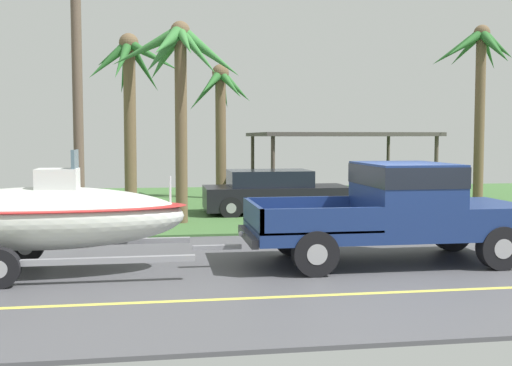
% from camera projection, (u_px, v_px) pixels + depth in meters
% --- Properties ---
extents(ground, '(36.00, 22.00, 0.11)m').
position_uv_depth(ground, '(294.00, 212.00, 19.61)').
color(ground, '#4C4C51').
extents(pickup_truck_towing, '(5.46, 2.16, 1.91)m').
position_uv_depth(pickup_truck_towing, '(403.00, 207.00, 11.75)').
color(pickup_truck_towing, navy).
rests_on(pickup_truck_towing, ground).
extents(boat_on_trailer, '(6.23, 2.19, 2.18)m').
position_uv_depth(boat_on_trailer, '(43.00, 217.00, 10.74)').
color(boat_on_trailer, gray).
rests_on(boat_on_trailer, ground).
extents(parked_sedan_near, '(4.44, 1.93, 1.38)m').
position_uv_depth(parked_sedan_near, '(274.00, 193.00, 18.98)').
color(parked_sedan_near, black).
rests_on(parked_sedan_near, ground).
extents(carport_awning, '(6.44, 5.20, 2.57)m').
position_uv_depth(carport_awning, '(337.00, 136.00, 23.70)').
color(carport_awning, '#4C4238').
rests_on(carport_awning, ground).
extents(palm_tree_near_left, '(3.25, 3.16, 5.88)m').
position_uv_depth(palm_tree_near_left, '(130.00, 80.00, 20.60)').
color(palm_tree_near_left, brown).
rests_on(palm_tree_near_left, ground).
extents(palm_tree_near_right, '(3.24, 3.76, 6.48)m').
position_uv_depth(palm_tree_near_right, '(480.00, 67.00, 22.35)').
color(palm_tree_near_right, brown).
rests_on(palm_tree_near_right, ground).
extents(palm_tree_mid, '(3.65, 3.22, 5.50)m').
position_uv_depth(palm_tree_mid, '(179.00, 65.00, 16.47)').
color(palm_tree_mid, brown).
rests_on(palm_tree_mid, ground).
extents(palm_tree_far_left, '(2.59, 3.28, 5.16)m').
position_uv_depth(palm_tree_far_left, '(219.00, 102.00, 23.36)').
color(palm_tree_far_left, brown).
rests_on(palm_tree_far_left, ground).
extents(utility_pole, '(0.24, 1.80, 7.58)m').
position_uv_depth(utility_pole, '(77.00, 72.00, 14.47)').
color(utility_pole, brown).
rests_on(utility_pole, ground).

